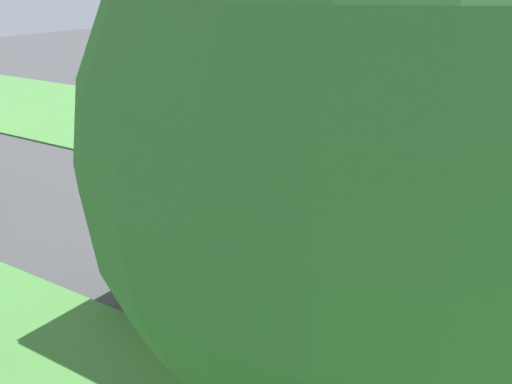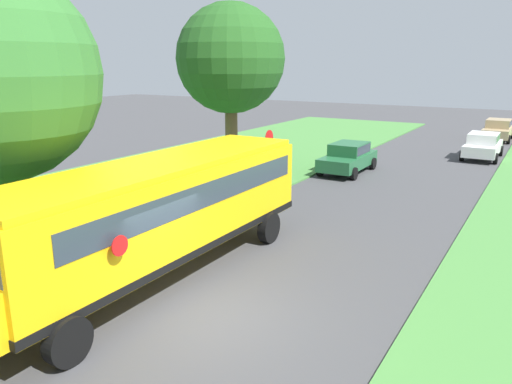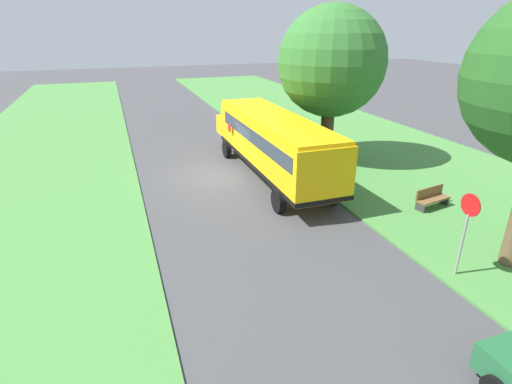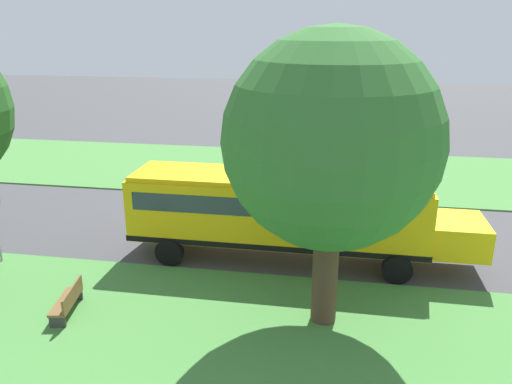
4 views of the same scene
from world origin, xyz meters
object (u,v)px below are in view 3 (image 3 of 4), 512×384
at_px(stop_sign, 466,226).
at_px(park_bench, 432,198).
at_px(school_bus, 272,140).
at_px(oak_tree_beside_bus, 330,61).

bearing_deg(stop_sign, park_bench, -123.36).
distance_m(stop_sign, park_bench, 5.19).
height_order(stop_sign, park_bench, stop_sign).
bearing_deg(school_bus, stop_sign, 102.06).
relative_size(oak_tree_beside_bus, stop_sign, 3.00).
xyz_separation_m(school_bus, stop_sign, (-2.14, 10.02, -0.19)).
height_order(school_bus, park_bench, school_bus).
relative_size(oak_tree_beside_bus, park_bench, 4.94).
relative_size(stop_sign, park_bench, 1.65).
bearing_deg(school_bus, park_bench, 130.15).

